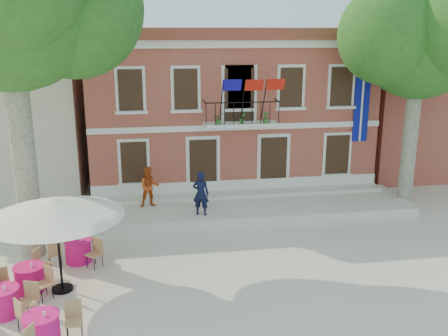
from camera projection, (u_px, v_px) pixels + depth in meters
ground at (213, 258)px, 16.69m from camera, size 90.00×90.00×0.00m
main_building at (225, 104)px, 25.52m from camera, size 13.50×9.59×7.50m
neighbor_east at (429, 107)px, 28.45m from camera, size 9.40×9.40×6.40m
terrace at (245, 207)px, 21.15m from camera, size 14.00×3.40×0.30m
plane_tree_east at (420, 42)px, 20.20m from camera, size 4.79×4.79×9.41m
patio_umbrella at (55, 208)px, 13.97m from camera, size 3.82×3.82×2.84m
pedestrian_navy at (201, 193)px, 19.63m from camera, size 0.75×0.61×1.77m
pedestrian_orange at (150, 187)px, 20.55m from camera, size 0.90×0.74×1.71m
cafe_table_0 at (3, 301)px, 13.23m from camera, size 1.83×1.79×0.95m
cafe_table_1 at (42, 328)px, 12.01m from camera, size 1.74×1.85×0.95m
cafe_table_2 at (30, 277)px, 14.51m from camera, size 1.77×1.84×0.95m
cafe_table_3 at (78, 250)px, 16.34m from camera, size 1.83×1.79×0.95m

